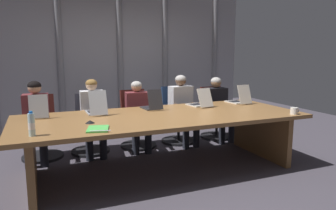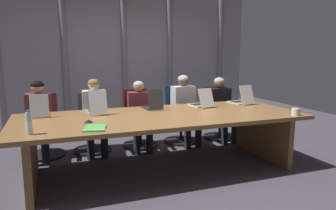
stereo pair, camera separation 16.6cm
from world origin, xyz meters
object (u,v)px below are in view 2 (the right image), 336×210
at_px(laptop_right_mid, 201,103).
at_px(office_chair_right_mid, 180,121).
at_px(person_right_end, 221,105).
at_px(spiral_notepad, 95,128).
at_px(person_center, 140,111).
at_px(coffee_mug_near, 296,112).
at_px(person_left_mid, 95,112).
at_px(laptop_left_mid, 97,109).
at_px(office_chair_center, 139,125).
at_px(laptop_right_end, 241,100).
at_px(person_right_mid, 185,105).
at_px(conference_mic_left_side, 89,121).
at_px(office_chair_right_end, 219,119).
at_px(office_chair_left_mid, 92,129).
at_px(laptop_left_end, 40,112).
at_px(person_left_end, 38,116).
at_px(laptop_center, 152,105).
at_px(water_bottle_primary, 29,124).
at_px(office_chair_left_end, 44,133).

height_order(laptop_right_mid, office_chair_right_mid, laptop_right_mid).
height_order(person_right_end, spiral_notepad, person_right_end).
bearing_deg(person_center, coffee_mug_near, 51.01).
bearing_deg(person_left_mid, laptop_left_mid, -1.74).
bearing_deg(office_chair_center, laptop_right_end, 57.02).
bearing_deg(person_right_mid, office_chair_right_mid, -171.44).
relative_size(coffee_mug_near, conference_mic_left_side, 1.26).
bearing_deg(office_chair_right_end, spiral_notepad, -55.21).
xyz_separation_m(office_chair_right_mid, conference_mic_left_side, (-1.72, -1.33, 0.41)).
distance_m(office_chair_left_mid, office_chair_right_end, 2.31).
xyz_separation_m(laptop_left_end, conference_mic_left_side, (0.54, -0.61, -0.04)).
relative_size(laptop_right_end, person_right_end, 0.39).
distance_m(laptop_left_mid, person_right_mid, 1.71).
bearing_deg(person_right_end, spiral_notepad, -59.78).
bearing_deg(office_chair_right_end, person_right_mid, -77.72).
bearing_deg(office_chair_left_mid, laptop_right_end, 80.19).
bearing_deg(office_chair_right_end, office_chair_center, -89.49).
bearing_deg(spiral_notepad, person_left_end, 127.11).
height_order(laptop_right_mid, coffee_mug_near, laptop_right_mid).
bearing_deg(laptop_right_mid, office_chair_right_end, -51.71).
distance_m(laptop_center, person_left_end, 1.68).
xyz_separation_m(person_right_mid, water_bottle_primary, (-2.37, -1.54, 0.20)).
distance_m(office_chair_center, spiral_notepad, 1.97).
bearing_deg(office_chair_right_end, person_left_mid, -85.38).
height_order(laptop_right_mid, person_left_end, person_left_end).
xyz_separation_m(office_chair_right_end, person_right_mid, (-0.75, -0.16, 0.32)).
xyz_separation_m(office_chair_left_end, person_right_end, (2.98, -0.16, 0.29)).
xyz_separation_m(office_chair_right_end, person_left_mid, (-2.27, -0.16, 0.30)).
xyz_separation_m(office_chair_center, person_right_end, (1.48, -0.16, 0.29)).
bearing_deg(office_chair_right_mid, office_chair_right_end, 88.01).
bearing_deg(coffee_mug_near, office_chair_left_end, 149.82).
bearing_deg(person_left_mid, person_center, 92.99).
bearing_deg(office_chair_right_end, laptop_left_mid, -70.80).
bearing_deg(laptop_left_mid, person_left_end, 49.62).
bearing_deg(person_right_end, office_chair_left_mid, -95.89).
height_order(laptop_right_mid, spiral_notepad, laptop_right_mid).
height_order(office_chair_center, spiral_notepad, office_chair_center).
relative_size(laptop_left_end, office_chair_center, 0.39).
bearing_deg(office_chair_center, laptop_center, -5.49).
bearing_deg(laptop_center, office_chair_left_end, 59.76).
xyz_separation_m(laptop_center, person_right_end, (1.48, 0.58, -0.17)).
height_order(laptop_right_end, person_right_mid, person_right_mid).
distance_m(person_left_end, coffee_mug_near, 3.61).
bearing_deg(person_left_mid, office_chair_right_mid, 99.65).
distance_m(laptop_left_end, laptop_right_mid, 2.28).
bearing_deg(laptop_right_mid, person_right_mid, -8.69).
xyz_separation_m(office_chair_left_mid, coffee_mug_near, (2.42, -1.82, 0.46)).
relative_size(laptop_right_mid, coffee_mug_near, 3.23).
height_order(laptop_left_mid, spiral_notepad, laptop_left_mid).
bearing_deg(office_chair_center, water_bottle_primary, -48.85).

